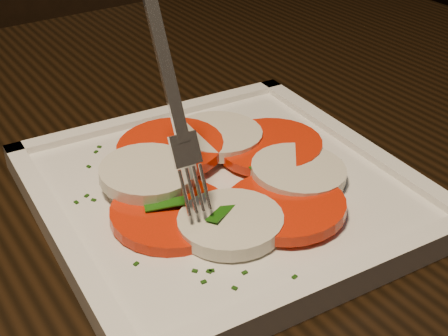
% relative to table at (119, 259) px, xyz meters
% --- Properties ---
extents(table, '(1.24, 0.86, 0.75)m').
position_rel_table_xyz_m(table, '(0.00, 0.00, 0.00)').
color(table, black).
rests_on(table, ground).
extents(chair, '(0.55, 0.55, 0.93)m').
position_rel_table_xyz_m(chair, '(0.16, 0.77, -0.12)').
color(chair, black).
rests_on(chair, ground).
extents(plate, '(0.27, 0.27, 0.01)m').
position_rel_table_xyz_m(plate, '(0.06, -0.09, 0.11)').
color(plate, white).
rests_on(plate, table).
extents(caprese_salad, '(0.22, 0.23, 0.02)m').
position_rel_table_xyz_m(caprese_salad, '(0.06, -0.09, 0.12)').
color(caprese_salad, red).
rests_on(caprese_salad, plate).
extents(fork, '(0.03, 0.08, 0.16)m').
position_rel_table_xyz_m(fork, '(0.02, -0.09, 0.21)').
color(fork, white).
rests_on(fork, caprese_salad).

